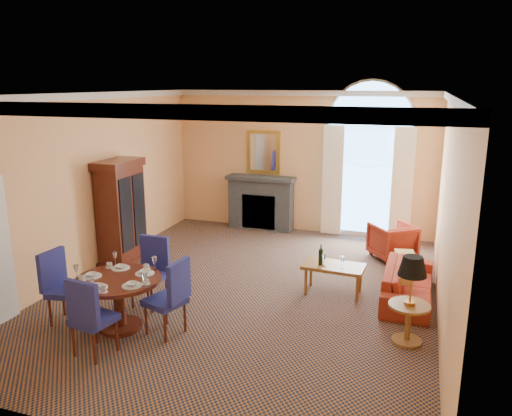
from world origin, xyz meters
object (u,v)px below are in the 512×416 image
(sofa, at_px, (408,283))
(armchair, at_px, (392,241))
(dining_table, at_px, (119,291))
(side_table, at_px, (411,288))
(armoire, at_px, (121,214))
(coffee_table, at_px, (333,267))

(sofa, bearing_deg, armchair, 11.86)
(dining_table, distance_m, side_table, 3.94)
(armoire, bearing_deg, coffee_table, -3.25)
(armoire, distance_m, armchair, 5.27)
(armchair, bearing_deg, sofa, 63.97)
(dining_table, height_order, coffee_table, dining_table)
(armoire, relative_size, dining_table, 1.66)
(dining_table, distance_m, coffee_table, 3.38)
(dining_table, relative_size, side_table, 1.01)
(armoire, height_order, dining_table, armoire)
(dining_table, bearing_deg, sofa, 31.17)
(armoire, height_order, side_table, armoire)
(coffee_table, xyz_separation_m, side_table, (1.23, -1.26, 0.31))
(armchair, height_order, coffee_table, coffee_table)
(dining_table, relative_size, sofa, 0.65)
(dining_table, bearing_deg, coffee_table, 39.26)
(sofa, height_order, armchair, armchair)
(sofa, bearing_deg, dining_table, 122.14)
(armoire, bearing_deg, sofa, -0.83)
(sofa, distance_m, armchair, 1.96)
(armoire, height_order, coffee_table, armoire)
(armchair, height_order, side_table, side_table)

